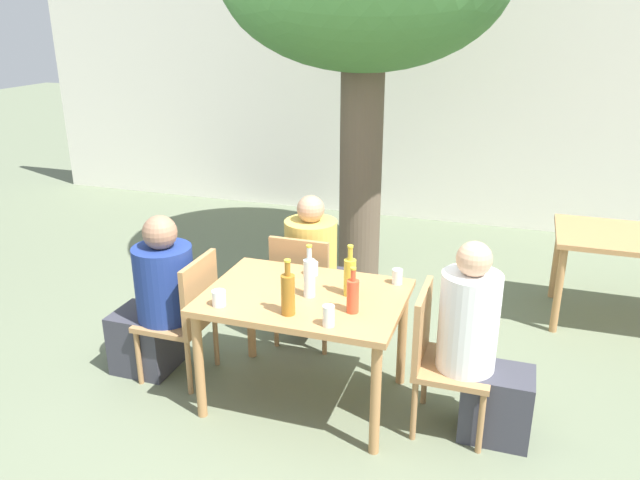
{
  "coord_description": "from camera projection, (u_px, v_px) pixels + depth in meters",
  "views": [
    {
      "loc": [
        1.18,
        -3.26,
        2.38
      ],
      "look_at": [
        0.0,
        0.3,
        1.0
      ],
      "focal_mm": 35.0,
      "sensor_mm": 36.0,
      "label": 1
    }
  ],
  "objects": [
    {
      "name": "ground_plane",
      "position": [
        306.0,
        398.0,
        4.08
      ],
      "size": [
        30.0,
        30.0,
        0.0
      ],
      "primitive_type": "plane",
      "color": "#667056"
    },
    {
      "name": "cafe_building_wall",
      "position": [
        421.0,
        101.0,
        7.16
      ],
      "size": [
        10.0,
        0.08,
        2.8
      ],
      "color": "white",
      "rests_on": "ground_plane"
    },
    {
      "name": "dining_table_front",
      "position": [
        305.0,
        308.0,
        3.85
      ],
      "size": [
        1.22,
        0.88,
        0.75
      ],
      "color": "#B27F4C",
      "rests_on": "ground_plane"
    },
    {
      "name": "patio_chair_0",
      "position": [
        186.0,
        312.0,
        4.16
      ],
      "size": [
        0.44,
        0.44,
        0.88
      ],
      "rotation": [
        0.0,
        0.0,
        -1.57
      ],
      "color": "#A87A4C",
      "rests_on": "ground_plane"
    },
    {
      "name": "patio_chair_1",
      "position": [
        440.0,
        353.0,
        3.66
      ],
      "size": [
        0.44,
        0.44,
        0.88
      ],
      "rotation": [
        0.0,
        0.0,
        1.57
      ],
      "color": "#A87A4C",
      "rests_on": "ground_plane"
    },
    {
      "name": "patio_chair_2",
      "position": [
        304.0,
        284.0,
        4.58
      ],
      "size": [
        0.44,
        0.44,
        0.88
      ],
      "rotation": [
        0.0,
        0.0,
        3.14
      ],
      "color": "#A87A4C",
      "rests_on": "ground_plane"
    },
    {
      "name": "person_seated_0",
      "position": [
        156.0,
        303.0,
        4.22
      ],
      "size": [
        0.6,
        0.39,
        1.15
      ],
      "rotation": [
        0.0,
        0.0,
        -1.57
      ],
      "color": "#383842",
      "rests_on": "ground_plane"
    },
    {
      "name": "person_seated_1",
      "position": [
        480.0,
        352.0,
        3.58
      ],
      "size": [
        0.57,
        0.34,
        1.21
      ],
      "rotation": [
        0.0,
        0.0,
        1.57
      ],
      "color": "#383842",
      "rests_on": "ground_plane"
    },
    {
      "name": "person_seated_2",
      "position": [
        315.0,
        270.0,
        4.78
      ],
      "size": [
        0.39,
        0.6,
        1.13
      ],
      "rotation": [
        0.0,
        0.0,
        3.14
      ],
      "color": "#383842",
      "rests_on": "ground_plane"
    },
    {
      "name": "water_bottle_0",
      "position": [
        309.0,
        277.0,
        3.76
      ],
      "size": [
        0.07,
        0.07,
        0.33
      ],
      "color": "silver",
      "rests_on": "dining_table_front"
    },
    {
      "name": "amber_bottle_1",
      "position": [
        288.0,
        293.0,
        3.53
      ],
      "size": [
        0.08,
        0.08,
        0.34
      ],
      "color": "#9E661E",
      "rests_on": "dining_table_front"
    },
    {
      "name": "oil_cruet_2",
      "position": [
        350.0,
        276.0,
        3.77
      ],
      "size": [
        0.07,
        0.07,
        0.32
      ],
      "color": "gold",
      "rests_on": "dining_table_front"
    },
    {
      "name": "soda_bottle_3",
      "position": [
        353.0,
        295.0,
        3.56
      ],
      "size": [
        0.07,
        0.07,
        0.28
      ],
      "color": "#DB4C2D",
      "rests_on": "dining_table_front"
    },
    {
      "name": "drinking_glass_0",
      "position": [
        329.0,
        316.0,
        3.42
      ],
      "size": [
        0.07,
        0.07,
        0.12
      ],
      "color": "silver",
      "rests_on": "dining_table_front"
    },
    {
      "name": "drinking_glass_1",
      "position": [
        397.0,
        277.0,
        3.95
      ],
      "size": [
        0.07,
        0.07,
        0.1
      ],
      "color": "silver",
      "rests_on": "dining_table_front"
    },
    {
      "name": "drinking_glass_2",
      "position": [
        219.0,
        298.0,
        3.66
      ],
      "size": [
        0.08,
        0.08,
        0.09
      ],
      "color": "white",
      "rests_on": "dining_table_front"
    },
    {
      "name": "drinking_glass_3",
      "position": [
        313.0,
        268.0,
        4.09
      ],
      "size": [
        0.07,
        0.07,
        0.09
      ],
      "color": "silver",
      "rests_on": "dining_table_front"
    }
  ]
}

